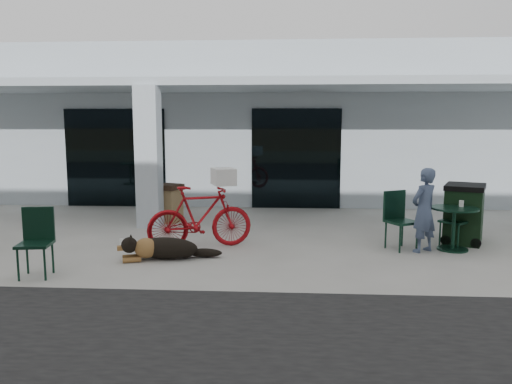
# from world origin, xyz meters

# --- Properties ---
(ground) EXTENTS (80.00, 80.00, 0.00)m
(ground) POSITION_xyz_m (0.00, 0.00, 0.00)
(ground) COLOR #ABA9A1
(ground) RESTS_ON ground
(building) EXTENTS (22.00, 7.00, 4.50)m
(building) POSITION_xyz_m (0.00, 8.50, 2.25)
(building) COLOR #AEBCC5
(building) RESTS_ON ground
(storefront_glass_left) EXTENTS (2.80, 0.06, 2.70)m
(storefront_glass_left) POSITION_xyz_m (-3.20, 4.98, 1.35)
(storefront_glass_left) COLOR black
(storefront_glass_left) RESTS_ON ground
(storefront_glass_right) EXTENTS (2.40, 0.06, 2.70)m
(storefront_glass_right) POSITION_xyz_m (1.80, 4.98, 1.35)
(storefront_glass_right) COLOR black
(storefront_glass_right) RESTS_ON ground
(column) EXTENTS (0.50, 0.50, 3.12)m
(column) POSITION_xyz_m (-1.50, 2.30, 1.56)
(column) COLOR #AEBCC5
(column) RESTS_ON ground
(overhang) EXTENTS (22.00, 2.80, 0.18)m
(overhang) POSITION_xyz_m (0.00, 3.60, 3.21)
(overhang) COLOR #AEBCC5
(overhang) RESTS_ON column
(bicycle) EXTENTS (2.02, 1.21, 1.17)m
(bicycle) POSITION_xyz_m (-0.03, 0.40, 0.59)
(bicycle) COLOR maroon
(bicycle) RESTS_ON ground
(laundry_basket) EXTENTS (0.54, 0.62, 0.31)m
(laundry_basket) POSITION_xyz_m (0.39, 0.56, 1.33)
(laundry_basket) COLOR white
(laundry_basket) RESTS_ON bicycle
(dog) EXTENTS (1.36, 0.83, 0.43)m
(dog) POSITION_xyz_m (-0.50, -0.39, 0.22)
(dog) COLOR black
(dog) RESTS_ON ground
(cup_near_dog) EXTENTS (0.11, 0.11, 0.11)m
(cup_near_dog) POSITION_xyz_m (-1.58, 0.58, 0.06)
(cup_near_dog) COLOR white
(cup_near_dog) RESTS_ON ground
(cafe_chair_near) EXTENTS (0.54, 0.58, 1.04)m
(cafe_chair_near) POSITION_xyz_m (-2.20, -1.50, 0.52)
(cafe_chair_near) COLOR #113123
(cafe_chair_near) RESTS_ON ground
(cafe_table_far) EXTENTS (0.85, 0.85, 0.79)m
(cafe_table_far) POSITION_xyz_m (4.61, 0.57, 0.39)
(cafe_table_far) COLOR #113123
(cafe_table_far) RESTS_ON ground
(cafe_chair_far_a) EXTENTS (0.68, 0.69, 1.07)m
(cafe_chair_far_a) POSITION_xyz_m (3.67, 0.54, 0.53)
(cafe_chair_far_a) COLOR #113123
(cafe_chair_far_a) RESTS_ON ground
(cafe_chair_far_b) EXTENTS (0.66, 0.66, 0.99)m
(cafe_chair_far_b) POSITION_xyz_m (4.72, 0.86, 0.49)
(cafe_chair_far_b) COLOR #113123
(cafe_chair_far_b) RESTS_ON ground
(person) EXTENTS (0.66, 0.62, 1.52)m
(person) POSITION_xyz_m (4.02, 0.40, 0.76)
(person) COLOR #41506E
(person) RESTS_ON ground
(cup_on_table) EXTENTS (0.08, 0.08, 0.11)m
(cup_on_table) POSITION_xyz_m (4.76, 0.67, 0.85)
(cup_on_table) COLOR white
(cup_on_table) RESTS_ON cafe_table_far
(trash_receptacle) EXTENTS (0.69, 0.69, 0.90)m
(trash_receptacle) POSITION_xyz_m (-1.19, 2.80, 0.45)
(trash_receptacle) COLOR olive
(trash_receptacle) RESTS_ON ground
(wheeled_bin) EXTENTS (1.00, 1.10, 1.14)m
(wheeled_bin) POSITION_xyz_m (5.00, 1.20, 0.57)
(wheeled_bin) COLOR black
(wheeled_bin) RESTS_ON ground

